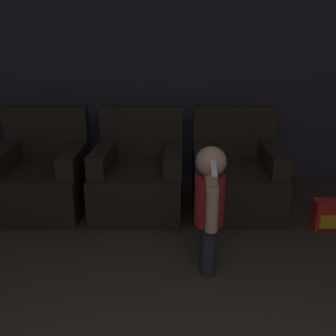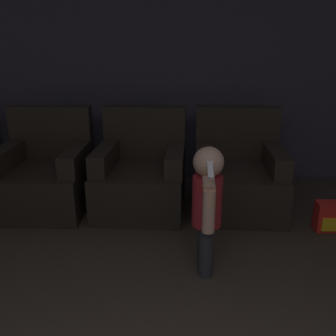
{
  "view_description": "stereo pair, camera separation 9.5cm",
  "coord_description": "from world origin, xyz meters",
  "px_view_note": "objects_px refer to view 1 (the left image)",
  "views": [
    {
      "loc": [
        -0.11,
        0.13,
        1.62
      ],
      "look_at": [
        -0.06,
        3.03,
        0.61
      ],
      "focal_mm": 40.0,
      "sensor_mm": 36.0,
      "label": 1
    },
    {
      "loc": [
        -0.01,
        0.13,
        1.62
      ],
      "look_at": [
        -0.06,
        3.03,
        0.61
      ],
      "focal_mm": 40.0,
      "sensor_mm": 36.0,
      "label": 2
    }
  ],
  "objects_px": {
    "person_toddler": "(210,201)",
    "armchair_left": "(42,176)",
    "armchair_middle": "(139,176)",
    "toy_backpack": "(325,214)",
    "armchair_right": "(235,175)"
  },
  "relations": [
    {
      "from": "armchair_middle",
      "to": "toy_backpack",
      "type": "height_order",
      "value": "armchair_middle"
    },
    {
      "from": "armchair_middle",
      "to": "toy_backpack",
      "type": "bearing_deg",
      "value": -12.35
    },
    {
      "from": "armchair_middle",
      "to": "person_toddler",
      "type": "xyz_separation_m",
      "value": [
        0.56,
        -1.12,
        0.23
      ]
    },
    {
      "from": "armchair_right",
      "to": "toy_backpack",
      "type": "height_order",
      "value": "armchair_right"
    },
    {
      "from": "armchair_left",
      "to": "toy_backpack",
      "type": "distance_m",
      "value": 2.69
    },
    {
      "from": "armchair_right",
      "to": "person_toddler",
      "type": "relative_size",
      "value": 1.02
    },
    {
      "from": "armchair_left",
      "to": "person_toddler",
      "type": "bearing_deg",
      "value": -36.06
    },
    {
      "from": "armchair_right",
      "to": "toy_backpack",
      "type": "xyz_separation_m",
      "value": [
        0.73,
        -0.48,
        -0.2
      ]
    },
    {
      "from": "armchair_middle",
      "to": "toy_backpack",
      "type": "distance_m",
      "value": 1.76
    },
    {
      "from": "armchair_left",
      "to": "armchair_middle",
      "type": "xyz_separation_m",
      "value": [
        0.96,
        -0.0,
        0.0
      ]
    },
    {
      "from": "armchair_right",
      "to": "person_toddler",
      "type": "xyz_separation_m",
      "value": [
        -0.4,
        -1.12,
        0.23
      ]
    },
    {
      "from": "toy_backpack",
      "to": "armchair_right",
      "type": "bearing_deg",
      "value": 146.69
    },
    {
      "from": "armchair_middle",
      "to": "toy_backpack",
      "type": "xyz_separation_m",
      "value": [
        1.68,
        -0.48,
        -0.2
      ]
    },
    {
      "from": "armchair_right",
      "to": "person_toddler",
      "type": "height_order",
      "value": "armchair_right"
    },
    {
      "from": "person_toddler",
      "to": "armchair_left",
      "type": "bearing_deg",
      "value": -127.04
    }
  ]
}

